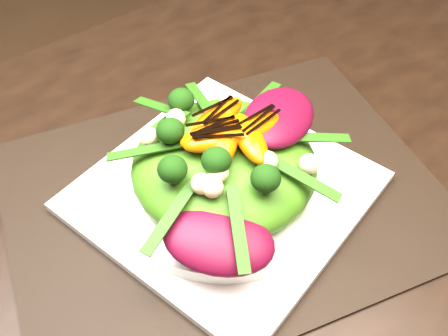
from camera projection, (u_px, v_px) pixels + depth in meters
dining_table at (440, 143)px, 0.64m from camera, size 1.60×0.90×0.75m
placemat at (224, 195)px, 0.56m from camera, size 0.52×0.44×0.00m
plate_base at (224, 191)px, 0.55m from camera, size 0.32×0.32×0.01m
salad_bowl at (224, 183)px, 0.54m from camera, size 0.29×0.29×0.02m
lettuce_mound at (224, 165)px, 0.52m from camera, size 0.24×0.24×0.06m
radicchio_leaf at (279, 117)px, 0.52m from camera, size 0.12×0.09×0.02m
orange_segment at (201, 134)px, 0.49m from camera, size 0.07×0.05×0.02m
broccoli_floret at (158, 136)px, 0.49m from camera, size 0.05×0.05×0.04m
macadamia_nut at (275, 136)px, 0.50m from camera, size 0.02×0.02×0.02m
balsamic_drizzle at (201, 126)px, 0.49m from camera, size 0.04×0.02×0.00m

